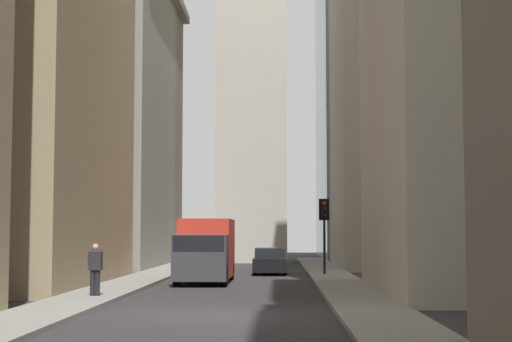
{
  "coord_description": "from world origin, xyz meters",
  "views": [
    {
      "loc": [
        -21.83,
        -1.86,
        2.26
      ],
      "look_at": [
        14.0,
        -0.85,
        4.99
      ],
      "focal_mm": 56.37,
      "sensor_mm": 36.0,
      "label": 1
    }
  ],
  "objects_px": {
    "delivery_truck": "(206,250)",
    "traffic_light_midblock": "(324,219)",
    "sedan_black": "(270,262)",
    "pedestrian": "(95,267)"
  },
  "relations": [
    {
      "from": "sedan_black",
      "to": "pedestrian",
      "type": "bearing_deg",
      "value": 160.99
    },
    {
      "from": "delivery_truck",
      "to": "pedestrian",
      "type": "distance_m",
      "value": 9.51
    },
    {
      "from": "delivery_truck",
      "to": "pedestrian",
      "type": "height_order",
      "value": "delivery_truck"
    },
    {
      "from": "sedan_black",
      "to": "delivery_truck",
      "type": "bearing_deg",
      "value": 159.35
    },
    {
      "from": "traffic_light_midblock",
      "to": "pedestrian",
      "type": "bearing_deg",
      "value": 149.25
    },
    {
      "from": "delivery_truck",
      "to": "traffic_light_midblock",
      "type": "xyz_separation_m",
      "value": [
        5.18,
        -5.59,
        1.49
      ]
    },
    {
      "from": "sedan_black",
      "to": "traffic_light_midblock",
      "type": "bearing_deg",
      "value": -128.81
    },
    {
      "from": "sedan_black",
      "to": "pedestrian",
      "type": "relative_size",
      "value": 2.48
    },
    {
      "from": "delivery_truck",
      "to": "sedan_black",
      "type": "xyz_separation_m",
      "value": [
        7.43,
        -2.8,
        -0.8
      ]
    },
    {
      "from": "delivery_truck",
      "to": "traffic_light_midblock",
      "type": "height_order",
      "value": "traffic_light_midblock"
    }
  ]
}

